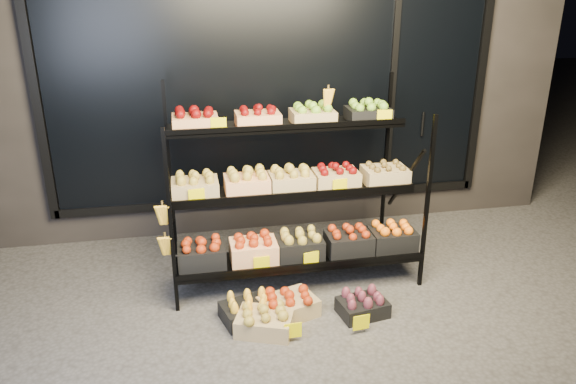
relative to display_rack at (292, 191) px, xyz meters
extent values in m
plane|color=#514F4C|center=(0.01, -0.60, -0.79)|extent=(24.00, 24.00, 0.00)
cube|color=#2D2826|center=(0.01, 2.00, 0.96)|extent=(6.00, 2.00, 3.50)
cube|color=black|center=(0.01, 0.98, 0.76)|extent=(4.20, 0.04, 2.40)
cube|color=black|center=(0.01, 0.96, -0.45)|extent=(4.30, 0.06, 0.08)
cube|color=black|center=(-2.14, 0.96, 0.76)|extent=(0.08, 0.06, 2.50)
cube|color=black|center=(2.16, 0.96, 0.76)|extent=(0.08, 0.06, 2.50)
cube|color=black|center=(1.21, 0.96, 0.76)|extent=(0.06, 0.06, 2.50)
cylinder|color=black|center=(1.56, 0.93, 0.26)|extent=(0.02, 0.02, 0.25)
cube|color=black|center=(-1.02, -0.42, -0.04)|extent=(0.03, 0.03, 1.50)
cube|color=black|center=(1.03, -0.42, -0.04)|extent=(0.03, 0.03, 1.50)
cube|color=black|center=(-1.02, 0.55, 0.04)|extent=(0.03, 0.03, 1.66)
cube|color=black|center=(1.03, 0.55, 0.04)|extent=(0.03, 0.03, 1.66)
cube|color=black|center=(0.01, -0.25, -0.52)|extent=(2.05, 0.42, 0.03)
cube|color=black|center=(0.01, -0.45, -0.49)|extent=(2.05, 0.02, 0.05)
cube|color=black|center=(0.01, 0.05, -0.02)|extent=(2.05, 0.40, 0.03)
cube|color=black|center=(0.01, -0.14, 0.01)|extent=(2.05, 0.02, 0.05)
cube|color=black|center=(0.01, 0.35, 0.48)|extent=(2.05, 0.40, 0.03)
cube|color=black|center=(0.01, 0.16, 0.51)|extent=(2.05, 0.02, 0.05)
cube|color=#D1B97D|center=(-0.77, 0.35, 0.55)|extent=(0.38, 0.28, 0.11)
ellipsoid|color=#680707|center=(-0.77, 0.35, 0.63)|extent=(0.32, 0.24, 0.07)
cube|color=#D1B97D|center=(-0.23, 0.35, 0.55)|extent=(0.38, 0.28, 0.11)
ellipsoid|color=#680707|center=(-0.23, 0.35, 0.63)|extent=(0.32, 0.24, 0.07)
cube|color=tan|center=(0.25, 0.35, 0.55)|extent=(0.38, 0.28, 0.11)
ellipsoid|color=#78B02C|center=(0.25, 0.35, 0.63)|extent=(0.32, 0.24, 0.07)
cube|color=black|center=(0.76, 0.35, 0.55)|extent=(0.38, 0.28, 0.11)
ellipsoid|color=#78B02C|center=(0.76, 0.35, 0.63)|extent=(0.32, 0.24, 0.07)
cube|color=tan|center=(-0.81, 0.05, 0.06)|extent=(0.38, 0.28, 0.14)
ellipsoid|color=#B39732|center=(-0.81, 0.05, 0.16)|extent=(0.32, 0.24, 0.07)
cube|color=#D1B97D|center=(-0.37, 0.05, 0.06)|extent=(0.38, 0.28, 0.14)
ellipsoid|color=#B39732|center=(-0.37, 0.05, 0.16)|extent=(0.32, 0.24, 0.07)
cube|color=tan|center=(0.00, 0.05, 0.06)|extent=(0.38, 0.28, 0.14)
ellipsoid|color=#B39732|center=(0.00, 0.05, 0.16)|extent=(0.32, 0.24, 0.07)
cube|color=tan|center=(0.39, 0.05, 0.06)|extent=(0.38, 0.28, 0.14)
ellipsoid|color=#680707|center=(0.39, 0.05, 0.16)|extent=(0.32, 0.24, 0.07)
cube|color=tan|center=(0.84, 0.05, 0.06)|extent=(0.38, 0.28, 0.14)
ellipsoid|color=brown|center=(0.84, 0.05, 0.16)|extent=(0.32, 0.24, 0.07)
cube|color=black|center=(-0.80, -0.25, -0.42)|extent=(0.38, 0.28, 0.18)
ellipsoid|color=#AC240C|center=(-0.80, -0.25, -0.30)|extent=(0.32, 0.24, 0.07)
cube|color=#D1B97D|center=(-0.37, -0.25, -0.42)|extent=(0.38, 0.28, 0.18)
ellipsoid|color=#AC240C|center=(-0.37, -0.25, -0.30)|extent=(0.32, 0.24, 0.07)
cube|color=black|center=(0.01, -0.25, -0.42)|extent=(0.38, 0.28, 0.18)
ellipsoid|color=#B39732|center=(0.01, -0.25, -0.30)|extent=(0.32, 0.24, 0.07)
cube|color=black|center=(0.44, -0.25, -0.42)|extent=(0.38, 0.28, 0.18)
ellipsoid|color=#AC240C|center=(0.44, -0.25, -0.30)|extent=(0.32, 0.24, 0.07)
cube|color=black|center=(0.83, -0.25, -0.42)|extent=(0.38, 0.28, 0.18)
ellipsoid|color=orange|center=(0.83, -0.25, -0.30)|extent=(0.32, 0.24, 0.07)
ellipsoid|color=yellow|center=(-1.07, -0.40, 0.13)|extent=(0.14, 0.08, 0.22)
ellipsoid|color=yellow|center=(-1.07, -0.40, -0.13)|extent=(0.14, 0.08, 0.22)
ellipsoid|color=yellow|center=(0.36, 0.25, 0.81)|extent=(0.14, 0.08, 0.22)
cube|color=#E8D900|center=(-0.80, -0.10, 0.05)|extent=(0.13, 0.01, 0.12)
cube|color=#E8D900|center=(0.39, -0.10, 0.05)|extent=(0.13, 0.01, 0.12)
cube|color=#E8D900|center=(0.86, 0.20, 0.55)|extent=(0.13, 0.01, 0.12)
cube|color=#E8D900|center=(-0.58, 0.20, 0.55)|extent=(0.13, 0.01, 0.12)
cube|color=#E8D900|center=(-0.33, -0.40, -0.45)|extent=(0.13, 0.01, 0.12)
cube|color=#E8D900|center=(0.08, -0.40, -0.45)|extent=(0.13, 0.01, 0.12)
cube|color=#E8D900|center=(-0.20, -1.00, -0.73)|extent=(0.13, 0.01, 0.12)
cube|color=#E8D900|center=(0.32, -1.00, -0.73)|extent=(0.13, 0.01, 0.12)
cube|color=tan|center=(-0.38, -0.83, -0.72)|extent=(0.49, 0.43, 0.14)
ellipsoid|color=#B39732|center=(-0.38, -0.83, -0.62)|extent=(0.41, 0.36, 0.07)
cube|color=black|center=(-0.48, -0.65, -0.72)|extent=(0.45, 0.38, 0.13)
ellipsoid|color=yellow|center=(-0.48, -0.65, -0.62)|extent=(0.38, 0.32, 0.07)
cube|color=tan|center=(-0.16, -0.65, -0.72)|extent=(0.50, 0.43, 0.14)
ellipsoid|color=#AC240C|center=(-0.16, -0.65, -0.61)|extent=(0.42, 0.36, 0.07)
cube|color=black|center=(0.41, -0.76, -0.72)|extent=(0.40, 0.33, 0.12)
ellipsoid|color=brown|center=(0.41, -0.76, -0.63)|extent=(0.34, 0.27, 0.07)
camera|label=1|loc=(-0.88, -4.33, 1.73)|focal=35.00mm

